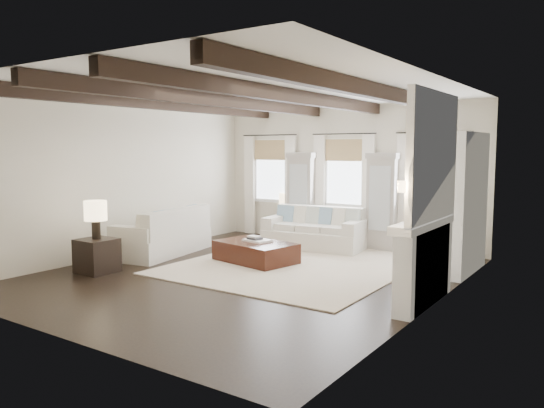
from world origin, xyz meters
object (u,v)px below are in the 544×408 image
Objects in this scene: sofa_back at (315,232)px; side_table_back at (286,226)px; side_table_front at (97,256)px; sofa_left at (165,236)px; ottoman at (256,252)px.

sofa_back is 4.14× the size of side_table_back.
side_table_back is at bearing 82.03° from side_table_front.
ottoman is (2.06, 0.40, -0.19)m from sofa_left.
sofa_back reaches higher than side_table_front.
sofa_back reaches higher than ottoman.
side_table_front is at bearing -97.97° from side_table_back.
sofa_left is 3.96× the size of side_table_front.
side_table_front is at bearing -117.98° from ottoman.
sofa_back is 1.93m from ottoman.
sofa_left is at bearing -134.77° from sofa_back.
sofa_left is 1.89m from side_table_front.
ottoman is at bearing -97.04° from sofa_back.
sofa_back is at bearing 45.23° from sofa_left.
side_table_front is (0.20, -1.87, -0.09)m from sofa_left.
sofa_left is 3.38m from side_table_back.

